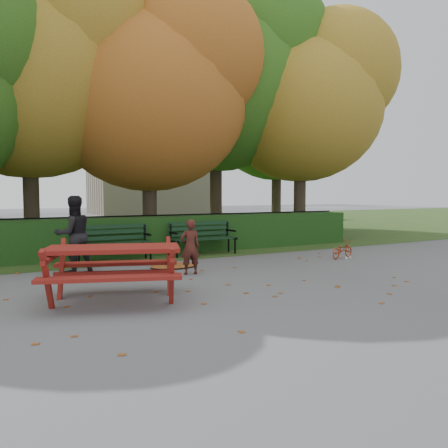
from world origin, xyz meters
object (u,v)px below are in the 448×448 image
adult (74,234)px  bicycle (342,249)px  picnic_table (114,259)px  bench_right (202,235)px  tree_c (162,88)px  tree_g (286,112)px  child (190,247)px  tree_d (229,73)px  tree_b (42,60)px  tree_e (312,98)px  bench_left (113,240)px

adult → bicycle: 6.44m
bicycle → picnic_table: bearing=90.0°
bench_right → tree_c: bearing=96.7°
bench_right → bicycle: size_ratio=2.10×
tree_g → bicycle: 10.78m
child → tree_g: bearing=-127.2°
tree_d → picnic_table: 11.07m
tree_g → child: tree_g is taller
tree_d → bicycle: size_ratio=11.16×
tree_g → bench_right: size_ratio=4.75×
tree_b → tree_e: 9.03m
picnic_table → bicycle: size_ratio=2.76×
tree_g → picnic_table: 15.35m
tree_c → tree_g: bearing=26.9°
tree_g → child: size_ratio=7.65×
tree_d → tree_g: 5.16m
bench_right → picnic_table: size_ratio=0.76×
tree_d → adult: tree_d is taller
picnic_table → child: bearing=56.7°
tree_g → bench_left: (-9.63, -6.06, -4.85)m
picnic_table → bicycle: 6.43m
tree_d → tree_g: bearing=29.6°
bench_left → bicycle: 5.70m
tree_e → bicycle: bearing=-120.9°
tree_e → adult: size_ratio=5.12×
bench_left → child: size_ratio=1.61×
tree_b → bench_right: 6.76m
tree_d → child: tree_d is taller
adult → tree_e: bearing=-171.5°
tree_d → child: 9.13m
tree_c → tree_d: size_ratio=0.84×
tree_e → picnic_table: tree_e is taller
tree_g → picnic_table: tree_g is taller
tree_e → adult: bearing=-160.3°
tree_b → picnic_table: tree_b is taller
tree_b → tree_c: 3.42m
tree_c → bench_right: (0.27, -2.26, -4.30)m
tree_e → picnic_table: size_ratio=3.45×
bench_left → bench_right: bearing=0.0°
tree_d → adult: (-6.28, -4.65, -5.19)m
child → bench_left: bearing=-60.9°
tree_b → child: (2.07, -5.51, -4.84)m
bicycle → adult: bearing=64.5°
bench_left → tree_g: bearing=32.2°
tree_b → bench_right: bearing=-40.7°
tree_e → adult: (-8.92, -3.19, -4.29)m
bench_left → picnic_table: bearing=-104.3°
tree_b → bench_left: tree_b is taller
picnic_table → tree_b: bearing=110.4°
tree_d → tree_g: tree_d is taller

